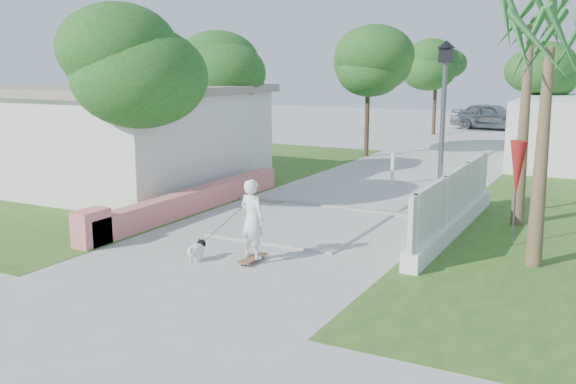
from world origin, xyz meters
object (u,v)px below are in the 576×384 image
Objects in this scene: patio_umbrella at (517,169)px; dog at (197,250)px; parked_car at (492,116)px; bollard at (393,168)px; skateboarder at (241,221)px; street_lamp at (442,127)px.

dog is (-5.45, -4.11, -1.46)m from patio_umbrella.
parked_car is (0.25, 29.66, 0.58)m from dog.
skateboarder reaches higher than bollard.
dog is at bearing -124.78° from street_lamp.
patio_umbrella is (4.60, -5.50, 1.10)m from bollard.
bollard is at bearing 120.96° from street_lamp.
patio_umbrella reaches higher than skateboarder.
dog is (-0.82, -0.39, -0.59)m from skateboarder.
patio_umbrella is (1.90, -1.00, -0.74)m from street_lamp.
bollard is (-2.70, 4.50, -1.84)m from street_lamp.
street_lamp is 5.68m from skateboarder.
street_lamp is 5.56m from bollard.
patio_umbrella reaches higher than dog.
bollard is 0.47× the size of patio_umbrella.
patio_umbrella is at bearing -159.54° from parked_car.
patio_umbrella is 6.98m from dog.
parked_car is at bearing 97.64° from street_lamp.
skateboarder is (-2.73, -4.72, -1.60)m from street_lamp.
bollard is at bearing 80.13° from dog.
patio_umbrella is at bearing -27.76° from street_lamp.
parked_car reaches higher than bollard.
patio_umbrella reaches higher than parked_car.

